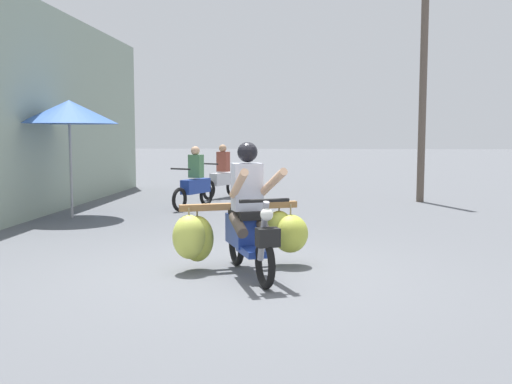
% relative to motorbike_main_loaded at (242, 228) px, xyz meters
% --- Properties ---
extents(ground_plane, '(120.00, 120.00, 0.00)m').
position_rel_motorbike_main_loaded_xyz_m(ground_plane, '(-0.02, -0.18, -0.54)').
color(ground_plane, '#56595E').
extents(motorbike_main_loaded, '(1.78, 1.71, 1.58)m').
position_rel_motorbike_main_loaded_xyz_m(motorbike_main_loaded, '(0.00, 0.00, 0.00)').
color(motorbike_main_loaded, black).
rests_on(motorbike_main_loaded, ground).
extents(motorbike_distant_ahead_left, '(0.84, 1.49, 1.40)m').
position_rel_motorbike_main_loaded_xyz_m(motorbike_distant_ahead_left, '(-1.36, 8.23, 0.03)').
color(motorbike_distant_ahead_left, black).
rests_on(motorbike_distant_ahead_left, ground).
extents(motorbike_distant_ahead_right, '(0.78, 1.53, 1.40)m').
position_rel_motorbike_main_loaded_xyz_m(motorbike_distant_ahead_right, '(-1.68, 6.03, 0.03)').
color(motorbike_distant_ahead_right, black).
rests_on(motorbike_distant_ahead_right, ground).
extents(market_umbrella_near_shop, '(1.92, 1.92, 2.34)m').
position_rel_motorbike_main_loaded_xyz_m(market_umbrella_near_shop, '(-3.87, 4.32, 1.57)').
color(market_umbrella_near_shop, '#99999E').
rests_on(market_umbrella_near_shop, ground).
extents(utility_pole, '(0.18, 0.18, 6.12)m').
position_rel_motorbike_main_loaded_xyz_m(utility_pole, '(3.65, 7.72, 2.52)').
color(utility_pole, brown).
rests_on(utility_pole, ground).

